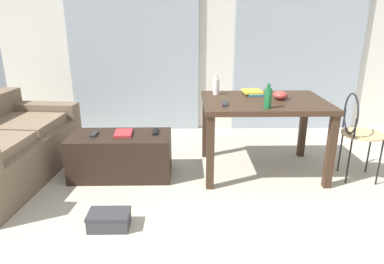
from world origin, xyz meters
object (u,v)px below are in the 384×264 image
Objects in this scene: wire_chair at (357,126)px; craft_table at (264,110)px; tv_remote_primary at (155,132)px; tv_remote_on_table at (225,104)px; bottle_near at (268,98)px; shoebox at (109,220)px; bowl at (280,95)px; bottle_far at (216,86)px; book_stack at (253,92)px; magazine at (123,133)px; coffee_table at (121,155)px; tv_remote_secondary at (94,134)px.

craft_table is at bearing 168.05° from wire_chair.
tv_remote_on_table is at bearing -14.93° from tv_remote_primary.
bottle_near is 1.31× the size of tv_remote_primary.
tv_remote_on_table is 1.45m from shoebox.
bowl is at bearing 26.64° from tv_remote_on_table.
wire_chair is 3.85× the size of bottle_near.
tv_remote_on_table reaches higher than tv_remote_primary.
wire_chair reaches higher than tv_remote_on_table.
bottle_far is 0.80× the size of book_stack.
tv_remote_on_table is at bearing 40.89° from shoebox.
bottle_far reaches higher than tv_remote_primary.
magazine is at bearing -179.55° from tv_remote_on_table.
bottle_near is 1.54× the size of bowl.
shoebox is at bearing -131.92° from tv_remote_on_table.
shoebox is (-1.30, -1.28, -0.72)m from book_stack.
bottle_near reaches higher than shoebox.
shoebox is at bearing -107.44° from tv_remote_primary.
coffee_table is 2.33m from wire_chair.
coffee_table is 6.84× the size of bowl.
tv_remote_on_table is (-0.57, -0.20, -0.03)m from bowl.
book_stack is (-0.23, 0.25, -0.02)m from bowl.
shoebox is at bearing -68.76° from tv_remote_secondary.
wire_chair is at bearing -11.95° from craft_table.
tv_remote_on_table is at bearing -5.30° from coffee_table.
wire_chair is 4.04× the size of bottle_far.
tv_remote_secondary reaches higher than shoebox.
craft_table is 0.56m from bottle_far.
wire_chair is 5.04× the size of tv_remote_on_table.
shoebox is (-1.33, -0.69, -0.79)m from bottle_near.
tv_remote_secondary is 1.05m from shoebox.
tv_remote_primary is (-1.09, -0.03, -0.21)m from craft_table.
craft_table is at bearing -0.55° from magazine.
bottle_far reaches higher than craft_table.
tv_remote_on_table is at bearing 159.29° from bottle_near.
wire_chair is 1.43m from bottle_far.
wire_chair reaches higher than magazine.
bowl is 1.30m from tv_remote_primary.
craft_table is at bearing 32.03° from tv_remote_on_table.
bottle_far is (-0.46, 0.25, 0.19)m from craft_table.
coffee_table is 1.52m from book_stack.
tv_remote_secondary is at bearing -177.03° from tv_remote_on_table.
coffee_table is at bearing -170.40° from tv_remote_primary.
tv_remote_secondary is at bearing -179.78° from coffee_table.
bowl reaches higher than tv_remote_secondary.
book_stack reaches higher than craft_table.
tv_remote_primary is 1.21× the size of tv_remote_secondary.
bottle_far reaches higher than tv_remote_on_table.
book_stack is 1.88× the size of tv_remote_secondary.
craft_table is 5.27× the size of magazine.
bowl is at bearing 3.86° from coffee_table.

